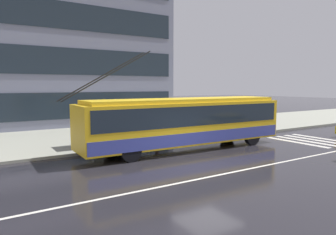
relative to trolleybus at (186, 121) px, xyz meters
The scene contains 13 objects.
ground_plane 4.28m from the trolleybus, 111.58° to the right, with size 160.00×160.00×0.00m, color #232127.
sidewalk_slab 6.93m from the trolleybus, 102.50° to the left, with size 80.00×10.00×0.14m, color gray.
crosswalk_stripe_edge_near 7.63m from the trolleybus, 15.92° to the right, with size 0.44×4.40×0.01m, color beige.
crosswalk_stripe_inner_a 8.49m from the trolleybus, 14.23° to the right, with size 0.44×4.40×0.01m, color beige.
crosswalk_stripe_center 9.35m from the trolleybus, 12.85° to the right, with size 0.44×4.40×0.01m, color beige.
crosswalk_stripe_inner_b 10.22m from the trolleybus, 11.71° to the right, with size 0.44×4.40×0.01m, color beige.
lane_centre_line 5.35m from the trolleybus, 106.63° to the right, with size 72.00×0.14×0.01m, color silver.
trolleybus is the anchor object (origin of this frame).
bus_shelter 4.25m from the trolleybus, 133.72° to the left, with size 3.81×1.50×2.41m.
pedestrian_at_shelter 5.23m from the trolleybus, 126.62° to the left, with size 1.29×1.29×1.93m.
pedestrian_approaching_curb 2.76m from the trolleybus, 97.04° to the left, with size 1.43×1.43×1.97m.
pedestrian_walking_past 4.09m from the trolleybus, 114.02° to the left, with size 1.17×1.17×1.92m.
office_tower_corner_left 20.00m from the trolleybus, 99.83° to the left, with size 19.76×12.12×21.94m.
Camera 1 is at (-8.65, -10.39, 3.59)m, focal length 33.13 mm.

